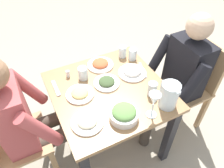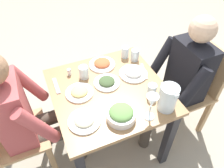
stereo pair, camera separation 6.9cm
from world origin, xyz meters
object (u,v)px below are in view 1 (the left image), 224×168
at_px(plate_rice_curry, 100,64).
at_px(water_glass_far_right, 133,54).
at_px(diner_far, 30,118).
at_px(plate_yoghurt, 132,72).
at_px(water_glass_near_right, 152,89).
at_px(water_glass_by_pitcher, 83,73).
at_px(wine_glass, 154,100).
at_px(dining_table, 109,102).
at_px(plate_beans, 87,121).
at_px(salad_bowl, 124,113).
at_px(chair_far, 6,142).
at_px(water_pitcher, 169,95).
at_px(diner_near, 176,77).
at_px(chair_near, 191,82).
at_px(plate_fries, 80,93).
at_px(water_glass_near_left, 123,52).
at_px(salt_shaker, 68,74).
at_px(plate_dolmas, 107,82).

relative_size(plate_rice_curry, water_glass_far_right, 2.17).
xyz_separation_m(diner_far, plate_rice_curry, (0.23, -0.63, 0.08)).
xyz_separation_m(plate_yoghurt, water_glass_near_right, (-0.25, -0.01, 0.03)).
distance_m(water_glass_by_pitcher, wine_glass, 0.60).
distance_m(dining_table, plate_beans, 0.36).
xyz_separation_m(plate_beans, water_glass_far_right, (0.44, -0.59, 0.04)).
bearing_deg(salad_bowl, water_glass_near_right, -71.60).
relative_size(chair_far, water_pitcher, 4.70).
bearing_deg(dining_table, diner_near, -96.23).
relative_size(chair_near, plate_fries, 4.47).
bearing_deg(chair_near, water_glass_near_left, 53.72).
height_order(diner_far, plate_rice_curry, diner_far).
height_order(plate_yoghurt, plate_rice_curry, plate_yoghurt).
height_order(water_glass_near_left, salt_shaker, water_glass_near_left).
height_order(water_pitcher, plate_yoghurt, water_pitcher).
relative_size(plate_beans, plate_yoghurt, 0.95).
bearing_deg(diner_far, plate_dolmas, -88.96).
xyz_separation_m(water_pitcher, plate_yoghurt, (0.38, 0.05, -0.08)).
distance_m(water_pitcher, wine_glass, 0.15).
relative_size(water_pitcher, wine_glass, 0.97).
height_order(diner_near, water_glass_by_pitcher, diner_near).
bearing_deg(wine_glass, water_pitcher, -80.60).
bearing_deg(chair_far, plate_beans, -115.83).
distance_m(chair_near, plate_beans, 1.07).
bearing_deg(water_glass_by_pitcher, salad_bowl, -168.45).
bearing_deg(chair_far, plate_fries, -90.72).
bearing_deg(wine_glass, salt_shaker, 31.15).
relative_size(water_glass_by_pitcher, salt_shaker, 1.88).
relative_size(plate_beans, salt_shaker, 3.88).
relative_size(dining_table, diner_near, 0.69).
height_order(chair_far, water_pitcher, water_pitcher).
bearing_deg(diner_far, water_glass_far_right, -78.58).
xyz_separation_m(water_glass_near_right, wine_glass, (-0.15, 0.10, 0.09)).
relative_size(plate_fries, water_glass_by_pitcher, 1.97).
bearing_deg(wine_glass, water_glass_near_right, -34.18).
relative_size(dining_table, plate_rice_curry, 3.83).
distance_m(diner_near, water_glass_near_right, 0.37).
bearing_deg(plate_rice_curry, chair_near, -115.28).
height_order(dining_table, plate_rice_curry, plate_rice_curry).
bearing_deg(plate_beans, wine_glass, -107.95).
bearing_deg(plate_dolmas, salad_bowl, 173.49).
bearing_deg(water_glass_by_pitcher, plate_rice_curry, -65.68).
bearing_deg(water_pitcher, wine_glass, 99.40).
distance_m(dining_table, water_pitcher, 0.48).
xyz_separation_m(chair_near, diner_near, (0.00, 0.21, 0.15)).
bearing_deg(wine_glass, water_glass_far_right, -18.62).
xyz_separation_m(diner_near, water_glass_far_right, (0.30, 0.24, 0.11)).
relative_size(diner_far, wine_glass, 6.06).
bearing_deg(wine_glass, salad_bowl, 70.30).
bearing_deg(plate_beans, salt_shaker, -3.89).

